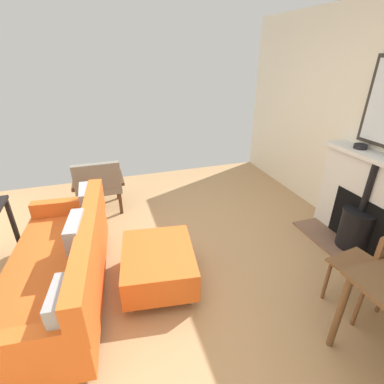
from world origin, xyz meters
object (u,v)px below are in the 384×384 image
(fireplace, at_px, (368,210))
(ottoman, at_px, (158,263))
(armchair_accent, at_px, (98,183))
(mantel_bowl_near, at_px, (361,146))
(sofa, at_px, (63,267))
(dining_chair_near_fireplace, at_px, (373,266))

(fireplace, relative_size, ottoman, 1.61)
(ottoman, height_order, armchair_accent, armchair_accent)
(mantel_bowl_near, height_order, sofa, mantel_bowl_near)
(armchair_accent, bearing_deg, fireplace, 148.06)
(dining_chair_near_fireplace, bearing_deg, sofa, -22.02)
(dining_chair_near_fireplace, bearing_deg, ottoman, -29.29)
(fireplace, height_order, sofa, fireplace)
(ottoman, relative_size, armchair_accent, 1.12)
(fireplace, height_order, dining_chair_near_fireplace, fireplace)
(fireplace, relative_size, dining_chair_near_fireplace, 1.61)
(sofa, xyz_separation_m, dining_chair_near_fireplace, (-2.45, 0.99, 0.18))
(ottoman, relative_size, dining_chair_near_fireplace, 1.00)
(fireplace, xyz_separation_m, sofa, (3.22, -0.24, -0.14))
(armchair_accent, distance_m, dining_chair_near_fireplace, 3.29)
(ottoman, distance_m, dining_chair_near_fireplace, 1.86)
(mantel_bowl_near, height_order, armchair_accent, mantel_bowl_near)
(dining_chair_near_fireplace, bearing_deg, armchair_accent, -50.53)
(fireplace, bearing_deg, sofa, -4.20)
(mantel_bowl_near, distance_m, dining_chair_near_fireplace, 1.49)
(fireplace, bearing_deg, ottoman, -3.46)
(sofa, height_order, dining_chair_near_fireplace, dining_chair_near_fireplace)
(mantel_bowl_near, relative_size, armchair_accent, 0.18)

